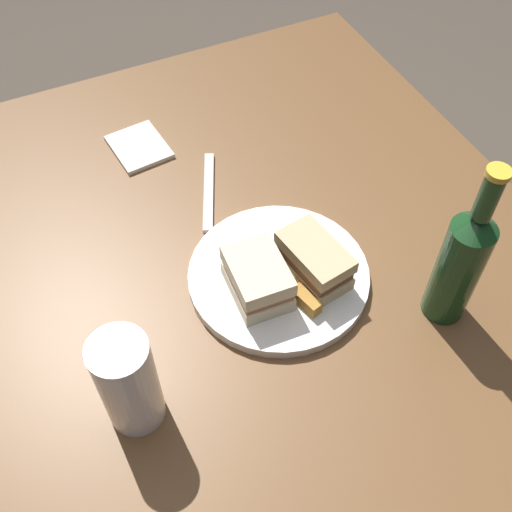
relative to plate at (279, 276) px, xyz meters
name	(u,v)px	position (x,y,z in m)	size (l,w,h in m)	color
ground_plane	(242,438)	(0.07, 0.04, -0.74)	(6.00, 6.00, 0.00)	#4C4238
dining_table	(239,368)	(0.07, 0.04, -0.37)	(1.08, 1.00, 0.73)	brown
plate	(279,276)	(0.00, 0.00, 0.00)	(0.27, 0.27, 0.02)	white
sandwich_half_left	(255,280)	(-0.02, 0.05, 0.04)	(0.11, 0.08, 0.06)	beige
sandwich_half_right	(314,260)	(-0.02, -0.05, 0.04)	(0.12, 0.08, 0.06)	#CCB284
potato_wedge_front	(306,300)	(-0.07, -0.01, 0.02)	(0.05, 0.02, 0.02)	#B77F33
potato_wedge_middle	(311,279)	(-0.04, -0.03, 0.02)	(0.04, 0.02, 0.02)	#B77F33
potato_wedge_back	(265,291)	(-0.03, 0.04, 0.02)	(0.04, 0.02, 0.02)	#B77F33
potato_wedge_left_edge	(318,279)	(-0.04, -0.04, 0.02)	(0.04, 0.02, 0.01)	#AD702D
pint_glass	(130,387)	(-0.11, 0.26, 0.06)	(0.07, 0.07, 0.16)	white
cider_bottle	(461,262)	(-0.15, -0.19, 0.10)	(0.06, 0.06, 0.28)	#19421E
napkin	(139,147)	(0.37, 0.10, 0.00)	(0.11, 0.09, 0.01)	silver
fork	(209,191)	(0.21, 0.03, -0.01)	(0.18, 0.02, 0.01)	silver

